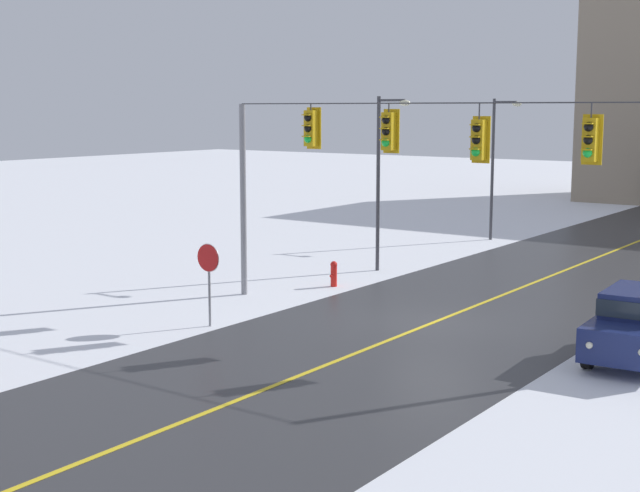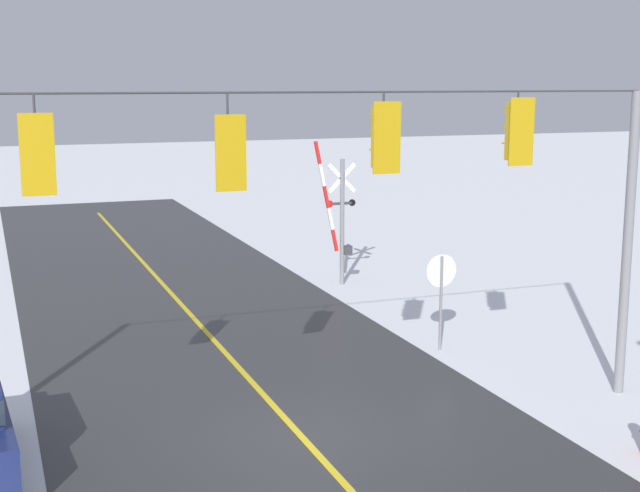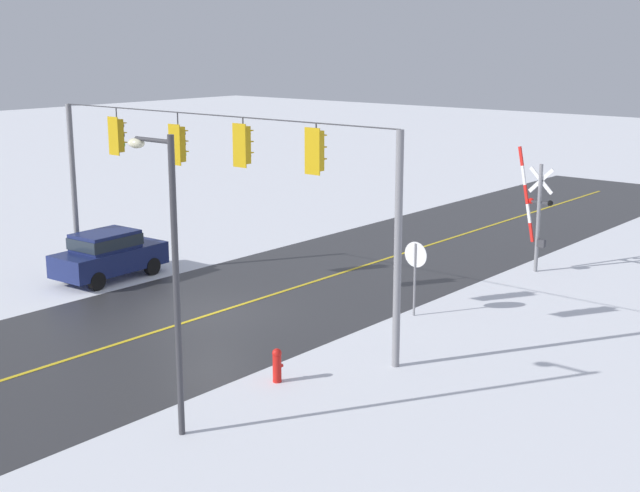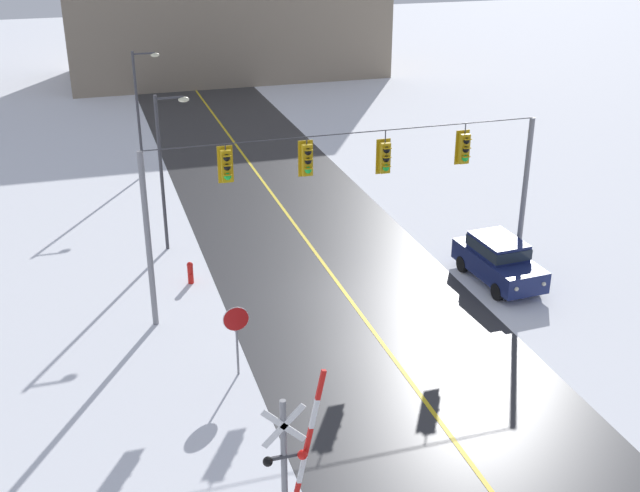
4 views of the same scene
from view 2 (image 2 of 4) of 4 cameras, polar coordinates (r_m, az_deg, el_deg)
The scene contains 4 objects.
ground_plane at distance 16.51m, azimuth -1.11°, elevation -12.23°, with size 160.00×160.00×0.00m, color white.
signal_span at distance 15.38m, azimuth -1.10°, elevation 3.18°, with size 14.20×0.47×6.22m.
stop_sign at distance 21.39m, azimuth 7.76°, elevation -2.19°, with size 0.80×0.09×2.35m.
railroad_crossing at distance 27.99m, azimuth 1.27°, elevation 2.07°, with size 1.43×0.31×4.58m.
Camera 2 is at (5.09, 14.35, 6.38)m, focal length 49.94 mm.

